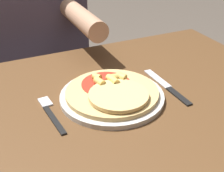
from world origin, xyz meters
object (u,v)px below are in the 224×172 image
object	(u,v)px
plate	(112,96)
knife	(167,87)
fork	(50,112)
person_diner	(38,44)
dining_table	(108,146)
pizza	(113,92)

from	to	relation	value
plate	knife	xyz separation A→B (m)	(0.17, -0.01, -0.00)
fork	knife	size ratio (longest dim) A/B	0.80
plate	person_diner	distance (m)	0.60
person_diner	dining_table	bearing A→B (deg)	-86.94
plate	pizza	world-z (taller)	pizza
dining_table	fork	distance (m)	0.19
knife	fork	bearing A→B (deg)	177.05
fork	person_diner	size ratio (longest dim) A/B	0.15
pizza	person_diner	xyz separation A→B (m)	(-0.07, 0.60, -0.08)
pizza	dining_table	bearing A→B (deg)	-127.48
fork	person_diner	distance (m)	0.60
dining_table	fork	bearing A→B (deg)	158.75
dining_table	knife	world-z (taller)	knife
fork	plate	bearing A→B (deg)	-1.51
person_diner	fork	bearing A→B (deg)	-99.84
plate	knife	distance (m)	0.17
dining_table	knife	size ratio (longest dim) A/B	5.23
knife	plate	bearing A→B (deg)	175.62
pizza	knife	distance (m)	0.17
pizza	fork	distance (m)	0.17
person_diner	knife	bearing A→B (deg)	-68.66
plate	pizza	size ratio (longest dim) A/B	1.12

